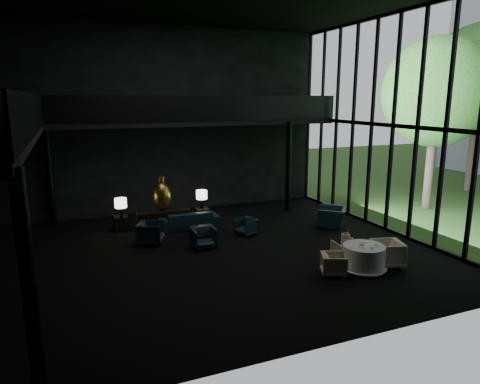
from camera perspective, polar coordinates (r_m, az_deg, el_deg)
name	(u,v)px	position (r m, az deg, el deg)	size (l,w,h in m)	color
floor	(216,253)	(14.23, -3.20, -8.12)	(14.00, 12.00, 0.02)	black
wall_back	(170,121)	(19.13, -9.27, 9.28)	(14.00, 0.04, 8.00)	black
wall_front	(321,153)	(7.94, 10.71, 5.10)	(14.00, 0.04, 8.00)	black
curtain_wall	(393,125)	(16.92, 19.74, 8.35)	(0.20, 12.00, 8.00)	black
mezzanine_back	(199,122)	(18.42, -5.49, 9.27)	(12.00, 2.00, 0.25)	black
railing_left	(34,113)	(12.65, -25.73, 9.47)	(0.06, 12.00, 1.00)	black
railing_back	(206,108)	(17.45, -4.56, 11.09)	(12.00, 0.06, 1.00)	black
column_sw	(30,294)	(7.57, -26.26, -12.12)	(0.24, 0.24, 4.00)	black
column_nw	(50,175)	(18.58, -24.03, 2.07)	(0.24, 0.24, 4.00)	black
column_ne	(288,167)	(19.17, 6.48, 3.36)	(0.24, 0.24, 4.00)	black
tree_near	(437,92)	(21.15, 24.73, 11.96)	(4.80, 4.80, 7.65)	#382D23
tree_far	(480,79)	(26.24, 29.37, 13.04)	(5.60, 5.60, 8.80)	#382D23
console	(164,219)	(17.09, -10.14, -3.59)	(2.10, 0.48, 0.67)	black
bronze_urn	(162,196)	(17.06, -10.40, -0.47)	(0.72, 0.72, 1.35)	olive
side_table_left	(121,223)	(17.08, -15.55, -4.04)	(0.52, 0.52, 0.57)	black
table_lamp_left	(121,204)	(16.67, -15.63, -1.53)	(0.45, 0.45, 0.75)	black
side_table_right	(202,216)	(17.53, -5.05, -3.14)	(0.55, 0.55, 0.61)	black
table_lamp_right	(202,195)	(17.36, -5.13, -0.46)	(0.44, 0.44, 0.74)	black
sofa	(189,216)	(16.83, -6.85, -3.16)	(2.54, 0.74, 0.99)	black
lounge_armchair_west	(151,231)	(15.22, -11.83, -5.07)	(0.94, 0.88, 0.97)	#0D2533
lounge_armchair_east	(246,227)	(15.93, 0.82, -4.65)	(0.61, 0.57, 0.63)	black
lounge_armchair_south	(204,237)	(14.61, -4.88, -6.02)	(0.74, 0.69, 0.76)	#152D39
window_armchair	(332,212)	(17.29, 12.21, -2.67)	(1.31, 0.85, 1.14)	black
coffee_table	(203,232)	(15.76, -4.90, -5.37)	(0.84, 0.84, 0.37)	black
dining_table	(363,259)	(13.30, 16.12, -8.60)	(1.38, 1.38, 0.75)	white
dining_chair_north	(345,251)	(13.86, 13.83, -7.65)	(0.61, 0.57, 0.63)	beige
dining_chair_east	(387,251)	(13.76, 19.05, -7.41)	(0.93, 0.87, 0.96)	beige
dining_chair_west	(334,264)	(12.73, 12.39, -9.41)	(0.61, 0.57, 0.63)	beige
child	(346,237)	(13.81, 13.90, -5.88)	(0.27, 0.27, 0.58)	#EFA4C6
plate_a	(362,247)	(13.01, 15.94, -7.06)	(0.22, 0.22, 0.01)	white
plate_b	(363,242)	(13.47, 16.07, -6.39)	(0.23, 0.23, 0.02)	white
saucer	(376,246)	(13.24, 17.74, -6.83)	(0.14, 0.14, 0.01)	white
coffee_cup	(376,244)	(13.25, 17.66, -6.66)	(0.07, 0.07, 0.05)	white
cereal_bowl	(362,244)	(13.12, 15.94, -6.74)	(0.15, 0.15, 0.08)	white
cream_pot	(372,248)	(12.92, 17.15, -7.12)	(0.07, 0.07, 0.08)	#99999E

